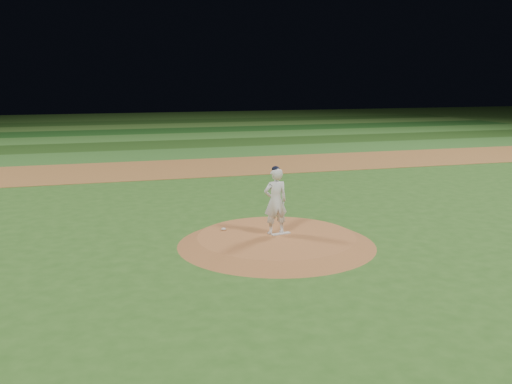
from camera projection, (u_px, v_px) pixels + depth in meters
name	position (u px, v px, depth m)	size (l,w,h in m)	color
ground	(276.00, 244.00, 15.88)	(120.00, 120.00, 0.00)	#2E5B1D
infield_dirt_band	(189.00, 168.00, 29.03)	(70.00, 6.00, 0.02)	#945F2E
outfield_stripe_0	(173.00, 154.00, 34.20)	(70.00, 5.00, 0.02)	#306424
outfield_stripe_1	(163.00, 145.00, 38.90)	(70.00, 5.00, 0.02)	#204415
outfield_stripe_2	(154.00, 137.00, 43.59)	(70.00, 5.00, 0.02)	#387129
outfield_stripe_3	(147.00, 131.00, 48.29)	(70.00, 5.00, 0.02)	#1A4A17
outfield_stripe_4	(142.00, 126.00, 52.99)	(70.00, 5.00, 0.02)	#417229
outfield_stripe_5	(137.00, 122.00, 57.69)	(70.00, 5.00, 0.02)	#224A18
pitchers_mound	(276.00, 240.00, 15.85)	(5.50, 5.50, 0.25)	#A46133
pitching_rubber	(281.00, 234.00, 15.98)	(0.56, 0.14, 0.03)	silver
rosin_bag	(224.00, 229.00, 16.38)	(0.13, 0.13, 0.07)	silver
pitcher_on_mound	(275.00, 201.00, 15.86)	(0.71, 0.50, 1.92)	white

